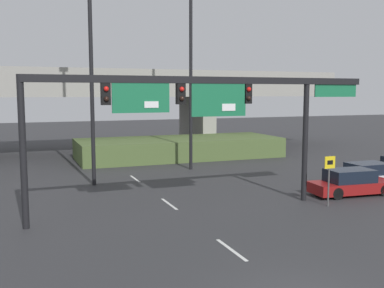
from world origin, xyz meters
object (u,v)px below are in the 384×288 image
at_px(parked_sedan_mid_right, 369,175).
at_px(signal_gantry, 201,102).
at_px(highway_light_pole_near, 91,40).
at_px(parked_sedan_near_right, 351,183).
at_px(highway_light_pole_far, 191,56).
at_px(speed_limit_sign, 329,173).

bearing_deg(parked_sedan_mid_right, signal_gantry, -170.71).
relative_size(signal_gantry, highway_light_pole_near, 1.02).
height_order(parked_sedan_near_right, parked_sedan_mid_right, parked_sedan_near_right).
bearing_deg(parked_sedan_mid_right, highway_light_pole_far, 131.86).
relative_size(speed_limit_sign, highway_light_pole_far, 0.16).
xyz_separation_m(parked_sedan_near_right, parked_sedan_mid_right, (2.85, 1.74, -0.02)).
bearing_deg(speed_limit_sign, signal_gantry, 166.40).
height_order(signal_gantry, highway_light_pole_near, highway_light_pole_near).
height_order(signal_gantry, parked_sedan_mid_right, signal_gantry).
bearing_deg(parked_sedan_mid_right, parked_sedan_near_right, -148.36).
bearing_deg(signal_gantry, speed_limit_sign, -13.60).
height_order(highway_light_pole_far, parked_sedan_mid_right, highway_light_pole_far).
xyz_separation_m(signal_gantry, highway_light_pole_far, (3.71, 11.06, 3.00)).
bearing_deg(signal_gantry, highway_light_pole_far, 71.45).
distance_m(speed_limit_sign, parked_sedan_near_right, 3.42).
height_order(signal_gantry, highway_light_pole_far, highway_light_pole_far).
relative_size(signal_gantry, highway_light_pole_far, 1.09).
height_order(signal_gantry, parked_sedan_near_right, signal_gantry).
height_order(speed_limit_sign, parked_sedan_mid_right, speed_limit_sign).
distance_m(signal_gantry, highway_light_pole_near, 9.45).
distance_m(speed_limit_sign, highway_light_pole_near, 15.42).
bearing_deg(parked_sedan_near_right, speed_limit_sign, -144.98).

